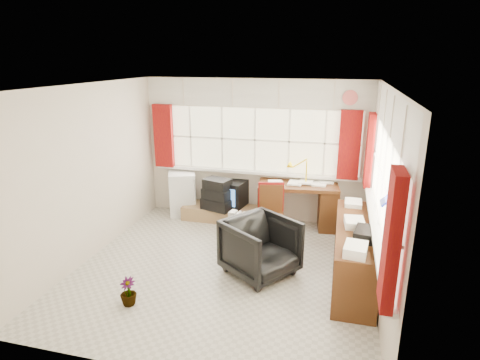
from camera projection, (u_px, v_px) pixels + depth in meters
The scene contains 20 objects.
ground at pixel (224, 269), 5.61m from camera, with size 4.00×4.00×0.00m, color beige.
room_walls at pixel (223, 166), 5.17m from camera, with size 4.00×4.00×4.00m.
window_back at pixel (254, 168), 7.13m from camera, with size 3.70×0.12×3.60m.
window_right at pixel (376, 220), 4.87m from camera, with size 0.12×3.70×3.60m.
curtains at pixel (302, 157), 5.82m from camera, with size 3.83×3.83×1.15m.
overhead_cabinets at pixel (309, 101), 5.62m from camera, with size 3.98×3.98×0.48m.
desk at pixel (298, 203), 6.92m from camera, with size 1.41×0.82×0.81m.
desk_lamp at pixel (307, 166), 6.72m from camera, with size 0.18×0.16×0.45m.
task_chair at pixel (271, 213), 6.24m from camera, with size 0.49×0.51×0.98m.
office_chair at pixel (261, 247), 5.38m from camera, with size 0.83×0.86×0.78m, color black.
radiator at pixel (247, 238), 5.94m from camera, with size 0.46×0.26×0.66m.
credenza at pixel (354, 252), 5.27m from camera, with size 0.50×2.00×0.85m.
file_tray at pixel (367, 234), 4.79m from camera, with size 0.29×0.37×0.12m, color black.
tv_bench at pixel (222, 213), 7.29m from camera, with size 1.40×0.50×0.25m, color #9D724E.
crt_tv at pixel (231, 193), 7.26m from camera, with size 0.59×0.56×0.46m.
hifi_stack at pixel (217, 195), 7.06m from camera, with size 0.61×0.48×0.56m.
mini_fridge at pixel (182, 194), 7.47m from camera, with size 0.62×0.62×0.80m.
spray_bottle_a at pixel (259, 216), 7.02m from camera, with size 0.13×0.13×0.33m, color white.
spray_bottle_b at pixel (258, 227), 6.78m from camera, with size 0.08×0.08×0.18m, color #82C3BD.
flower_vase at pixel (128, 292), 4.75m from camera, with size 0.19×0.19×0.35m, color black.
Camera 1 is at (1.45, -4.78, 2.84)m, focal length 30.00 mm.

